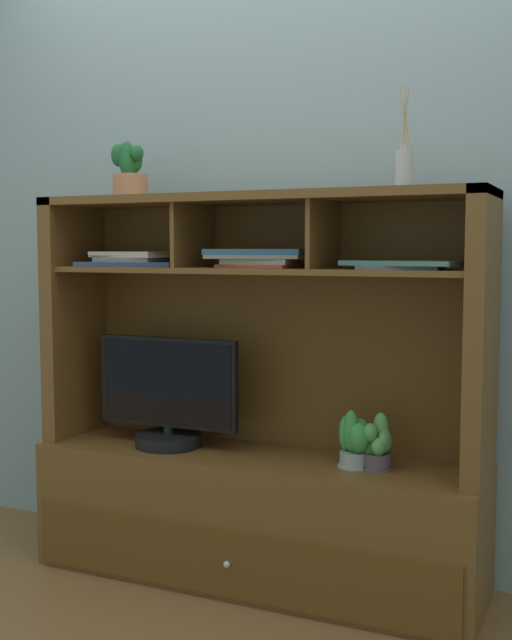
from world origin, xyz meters
The scene contains 11 objects.
floor_plane centered at (0.00, 0.00, -0.01)m, with size 6.00×6.00×0.02m, color brown.
back_wall centered at (0.00, 0.25, 1.40)m, with size 6.00×0.02×2.80m, color #84999C.
media_console centered at (0.00, 0.01, 0.41)m, with size 1.63×0.48×1.39m.
tv_monitor centered at (-0.34, -0.04, 0.64)m, with size 0.57×0.25×0.41m.
potted_orchid centered at (0.38, -0.03, 0.56)m, with size 0.11×0.11×0.20m.
potted_fern centered at (0.45, -0.02, 0.54)m, with size 0.11×0.11×0.19m.
magazine_stack_left centered at (0.02, -0.04, 1.17)m, with size 0.36×0.24×0.07m.
magazine_stack_centre centered at (0.53, -0.03, 1.15)m, with size 0.39×0.22×0.03m.
magazine_stack_right centered at (-0.51, 0.00, 1.16)m, with size 0.41×0.28×0.06m.
diffuser_bottle centered at (0.53, -0.02, 1.46)m, with size 0.06×0.06×0.33m.
potted_succulent centered at (-0.53, 0.01, 1.49)m, with size 0.15×0.15×0.21m.
Camera 1 is at (1.15, -2.56, 1.20)m, focal length 44.53 mm.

